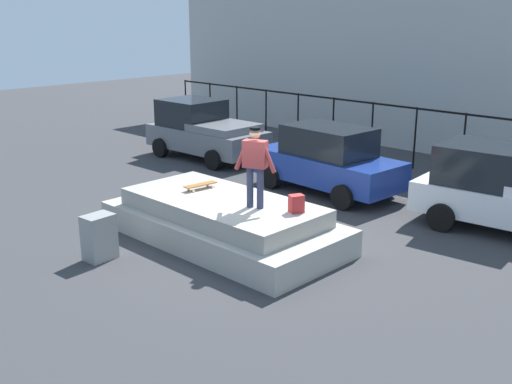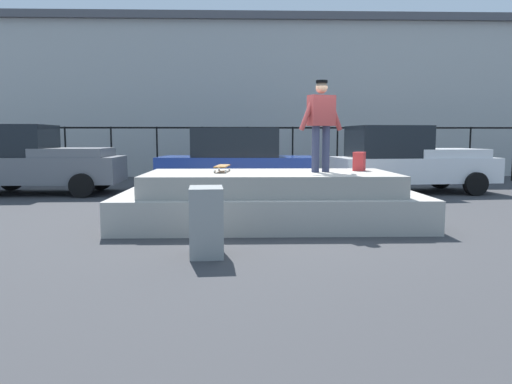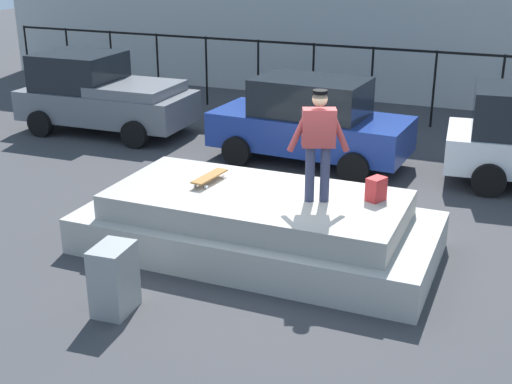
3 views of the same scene
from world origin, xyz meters
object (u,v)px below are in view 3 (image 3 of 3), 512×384
object	(u,v)px
car_grey_pickup_near	(101,94)
car_blue_sedan_mid	(310,121)
backpack	(376,189)
skateboard	(210,177)
skateboarder	(319,138)
utility_box	(114,279)

from	to	relation	value
car_grey_pickup_near	car_blue_sedan_mid	world-z (taller)	car_grey_pickup_near
backpack	car_grey_pickup_near	size ratio (longest dim) A/B	0.08
car_grey_pickup_near	backpack	bearing A→B (deg)	-29.54
skateboard	skateboarder	bearing A→B (deg)	-3.24
skateboard	car_blue_sedan_mid	world-z (taller)	car_blue_sedan_mid
backpack	car_grey_pickup_near	world-z (taller)	car_grey_pickup_near
skateboarder	backpack	world-z (taller)	skateboarder
skateboard	car_grey_pickup_near	size ratio (longest dim) A/B	0.19
skateboarder	car_blue_sedan_mid	xyz separation A→B (m)	(-1.59, 4.47, -0.99)
skateboarder	skateboard	bearing A→B (deg)	176.76
skateboard	utility_box	size ratio (longest dim) A/B	0.88
skateboard	backpack	distance (m)	2.62
car_grey_pickup_near	car_blue_sedan_mid	bearing A→B (deg)	-3.92
skateboarder	car_blue_sedan_mid	distance (m)	4.85
skateboard	car_blue_sedan_mid	xyz separation A→B (m)	(0.22, 4.37, -0.13)
skateboarder	backpack	xyz separation A→B (m)	(0.80, 0.35, -0.79)
skateboarder	skateboard	distance (m)	2.01
car_blue_sedan_mid	utility_box	world-z (taller)	car_blue_sedan_mid
car_blue_sedan_mid	backpack	bearing A→B (deg)	-59.89
skateboarder	utility_box	bearing A→B (deg)	-127.77
car_blue_sedan_mid	utility_box	size ratio (longest dim) A/B	4.64
backpack	utility_box	bearing A→B (deg)	159.89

